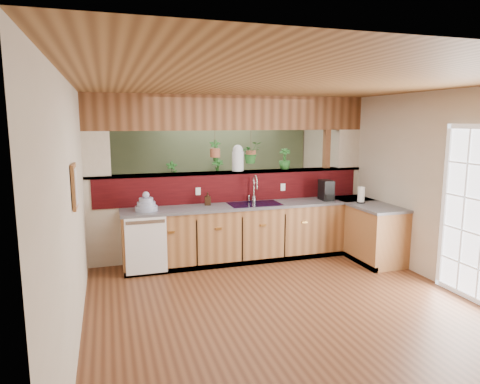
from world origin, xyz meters
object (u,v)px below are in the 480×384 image
object	(u,v)px
dish_stack	(146,205)
glass_jar	(238,158)
paper_towel	(361,195)
faucet	(254,187)
soap_dispenser	(208,199)
shelving_console	(195,204)
coffee_maker	(327,191)

from	to	relation	value
dish_stack	glass_jar	world-z (taller)	glass_jar
paper_towel	glass_jar	bearing A→B (deg)	156.11
paper_towel	glass_jar	size ratio (longest dim) A/B	0.65
faucet	glass_jar	bearing A→B (deg)	134.58
paper_towel	dish_stack	bearing A→B (deg)	173.26
faucet	soap_dispenser	xyz separation A→B (m)	(-0.78, -0.04, -0.13)
dish_stack	shelving_console	distance (m)	2.64
faucet	coffee_maker	world-z (taller)	faucet
coffee_maker	glass_jar	size ratio (longest dim) A/B	0.78
faucet	shelving_console	world-z (taller)	faucet
soap_dispenser	faucet	bearing A→B (deg)	2.62
coffee_maker	glass_jar	bearing A→B (deg)	168.35
dish_stack	glass_jar	distance (m)	1.69
faucet	paper_towel	distance (m)	1.71
faucet	coffee_maker	xyz separation A→B (m)	(1.20, -0.20, -0.08)
paper_towel	glass_jar	xyz separation A→B (m)	(-1.82, 0.80, 0.58)
paper_towel	shelving_console	bearing A→B (deg)	128.51
soap_dispenser	shelving_console	distance (m)	2.22
glass_jar	paper_towel	bearing A→B (deg)	-23.89
soap_dispenser	paper_towel	size ratio (longest dim) A/B	0.74
faucet	glass_jar	xyz separation A→B (m)	(-0.21, 0.22, 0.47)
faucet	soap_dispenser	distance (m)	0.80
dish_stack	shelving_console	bearing A→B (deg)	62.76
shelving_console	glass_jar	bearing A→B (deg)	-104.48
coffee_maker	paper_towel	size ratio (longest dim) A/B	1.20
dish_stack	coffee_maker	distance (m)	2.93
soap_dispenser	coffee_maker	distance (m)	1.99
soap_dispenser	coffee_maker	xyz separation A→B (m)	(1.98, -0.16, 0.05)
soap_dispenser	coffee_maker	size ratio (longest dim) A/B	0.62
faucet	glass_jar	distance (m)	0.56
shelving_console	faucet	bearing A→B (deg)	-99.95
faucet	soap_dispenser	world-z (taller)	faucet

